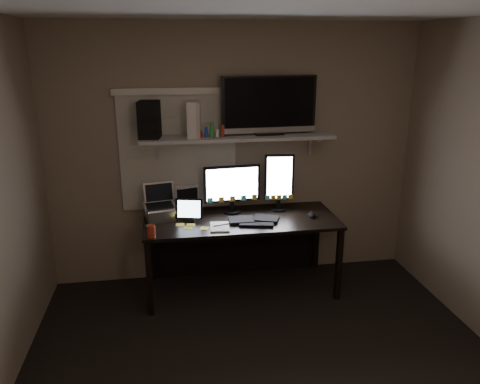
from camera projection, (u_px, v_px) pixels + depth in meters
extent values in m
plane|color=silver|center=(284.00, 2.00, 2.51)|extent=(3.60, 3.60, 0.00)
plane|color=#80715C|center=(235.00, 156.00, 4.58)|extent=(3.60, 0.00, 3.60)
cube|color=beige|center=(178.00, 153.00, 4.46)|extent=(1.10, 0.02, 1.10)
cube|color=black|center=(241.00, 220.00, 4.38)|extent=(1.80, 0.75, 0.03)
cube|color=black|center=(235.00, 241.00, 4.83)|extent=(1.80, 0.02, 0.70)
cube|color=black|center=(149.00, 279.00, 4.05)|extent=(0.05, 0.05, 0.70)
cube|color=black|center=(339.00, 265.00, 4.31)|extent=(0.05, 0.05, 0.70)
cube|color=black|center=(151.00, 247.00, 4.68)|extent=(0.05, 0.05, 0.70)
cube|color=black|center=(316.00, 237.00, 4.94)|extent=(0.05, 0.05, 0.70)
cube|color=#ABAAA6|center=(238.00, 137.00, 4.35)|extent=(1.80, 0.35, 0.03)
cube|color=black|center=(232.00, 189.00, 4.47)|extent=(0.55, 0.10, 0.48)
cube|color=black|center=(279.00, 182.00, 4.52)|extent=(0.29, 0.07, 0.57)
cube|color=black|center=(254.00, 220.00, 4.31)|extent=(0.50, 0.28, 0.03)
ellipsoid|color=black|center=(312.00, 215.00, 4.42)|extent=(0.09, 0.12, 0.04)
cube|color=silver|center=(220.00, 227.00, 4.16)|extent=(0.19, 0.25, 0.01)
cube|color=black|center=(189.00, 210.00, 4.28)|extent=(0.27, 0.16, 0.22)
cube|color=black|center=(187.00, 199.00, 4.55)|extent=(0.21, 0.15, 0.25)
cube|color=#A4A4A9|center=(159.00, 203.00, 4.31)|extent=(0.33, 0.28, 0.32)
cylinder|color=maroon|center=(151.00, 231.00, 3.94)|extent=(0.09, 0.09, 0.11)
cube|color=black|center=(269.00, 106.00, 4.33)|extent=(0.90, 0.20, 0.54)
cube|color=beige|center=(194.00, 119.00, 4.26)|extent=(0.15, 0.28, 0.32)
cube|color=black|center=(149.00, 120.00, 4.18)|extent=(0.21, 0.24, 0.33)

